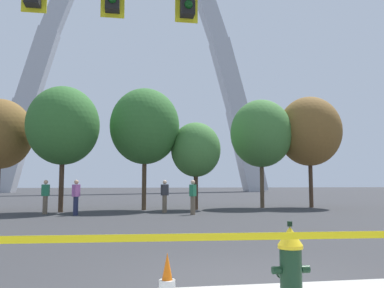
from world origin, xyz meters
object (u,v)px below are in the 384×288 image
at_px(traffic_signal_gantry, 7,14).
at_px(fire_hydrant, 290,266).
at_px(monument_arch, 137,61).
at_px(pedestrian_walking_left, 193,197).
at_px(pedestrian_standing_center, 76,197).
at_px(pedestrian_near_trees, 45,196).
at_px(pedestrian_walking_right, 165,196).

bearing_deg(traffic_signal_gantry, fire_hydrant, -32.72).
bearing_deg(monument_arch, pedestrian_walking_left, -88.29).
xyz_separation_m(pedestrian_walking_left, pedestrian_standing_center, (-5.25, 0.51, 0.00)).
bearing_deg(traffic_signal_gantry, pedestrian_near_trees, 97.04).
distance_m(pedestrian_walking_right, pedestrian_near_trees, 5.61).
relative_size(monument_arch, pedestrian_standing_center, 31.50).
distance_m(traffic_signal_gantry, pedestrian_standing_center, 12.13).
relative_size(traffic_signal_gantry, pedestrian_standing_center, 4.92).
bearing_deg(traffic_signal_gantry, monument_arch, 86.25).
relative_size(traffic_signal_gantry, pedestrian_walking_right, 4.92).
xyz_separation_m(traffic_signal_gantry, pedestrian_walking_right, (4.06, 12.63, -3.59)).
distance_m(pedestrian_standing_center, pedestrian_walking_right, 4.24).
bearing_deg(pedestrian_standing_center, traffic_signal_gantry, -89.74).
relative_size(pedestrian_walking_left, pedestrian_near_trees, 1.00).
bearing_deg(pedestrian_standing_center, pedestrian_walking_left, -5.51).
bearing_deg(pedestrian_near_trees, traffic_signal_gantry, -82.96).
height_order(fire_hydrant, pedestrian_walking_left, pedestrian_walking_left).
relative_size(pedestrian_walking_left, pedestrian_standing_center, 1.00).
distance_m(traffic_signal_gantry, monument_arch, 60.65).
bearing_deg(pedestrian_standing_center, monument_arch, 85.26).
xyz_separation_m(fire_hydrant, pedestrian_near_trees, (-5.62, 15.22, 0.35)).
distance_m(traffic_signal_gantry, pedestrian_walking_left, 12.76).
height_order(pedestrian_walking_right, pedestrian_near_trees, same).
bearing_deg(pedestrian_walking_left, pedestrian_walking_right, 126.57).
height_order(pedestrian_standing_center, pedestrian_near_trees, same).
height_order(fire_hydrant, pedestrian_standing_center, pedestrian_standing_center).
height_order(fire_hydrant, pedestrian_near_trees, pedestrian_near_trees).
bearing_deg(pedestrian_near_trees, fire_hydrant, -69.74).
bearing_deg(pedestrian_near_trees, pedestrian_walking_left, -12.78).
relative_size(monument_arch, pedestrian_walking_left, 31.50).
height_order(fire_hydrant, pedestrian_walking_right, pedestrian_walking_right).
height_order(pedestrian_walking_left, pedestrian_walking_right, same).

